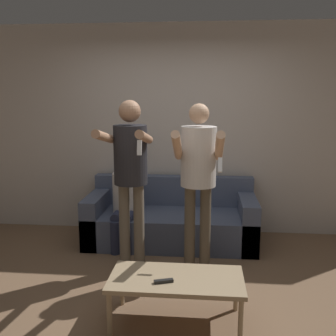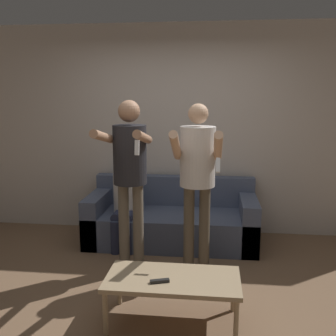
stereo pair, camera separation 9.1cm
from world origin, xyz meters
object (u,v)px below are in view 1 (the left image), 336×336
(person_standing_right, at_px, (198,168))
(person_seated, at_px, (125,197))
(couch, at_px, (171,221))
(remote_on_table, at_px, (164,281))
(coffee_table, at_px, (176,282))
(person_standing_left, at_px, (130,165))

(person_standing_right, bearing_deg, person_seated, 143.17)
(couch, height_order, remote_on_table, couch)
(couch, height_order, person_seated, person_seated)
(coffee_table, bearing_deg, couch, 96.22)
(coffee_table, bearing_deg, person_standing_right, 80.93)
(person_standing_right, xyz_separation_m, remote_on_table, (-0.24, -1.02, -0.70))
(couch, height_order, person_standing_left, person_standing_left)
(person_standing_left, xyz_separation_m, coffee_table, (0.53, -0.91, -0.77))
(couch, bearing_deg, person_seated, -160.10)
(couch, bearing_deg, remote_on_table, -86.88)
(coffee_table, height_order, remote_on_table, remote_on_table)
(couch, distance_m, person_seated, 0.67)
(person_standing_left, relative_size, remote_on_table, 11.47)
(couch, bearing_deg, person_standing_left, -111.58)
(person_seated, height_order, remote_on_table, person_seated)
(person_standing_right, relative_size, remote_on_table, 11.27)
(couch, xyz_separation_m, person_standing_left, (-0.34, -0.86, 0.86))
(person_standing_right, bearing_deg, coffee_table, -99.07)
(remote_on_table, bearing_deg, coffee_table, 47.68)
(person_seated, height_order, coffee_table, person_seated)
(person_seated, distance_m, remote_on_table, 1.80)
(person_standing_left, xyz_separation_m, remote_on_table, (0.44, -1.01, -0.72))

